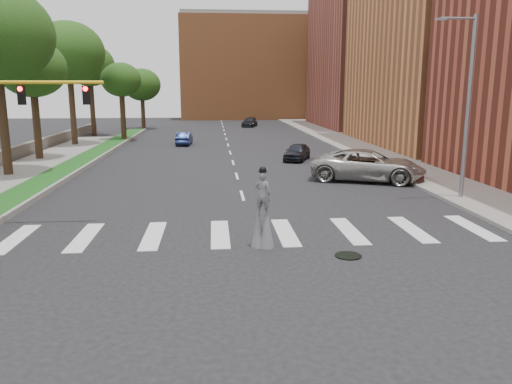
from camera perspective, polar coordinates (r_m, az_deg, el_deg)
The scene contains 21 objects.
ground_plane at distance 18.66m, azimuth -0.12°, elevation -5.60°, with size 160.00×160.00×0.00m, color black.
grass_median at distance 39.43m, azimuth -19.62°, elevation 3.16°, with size 2.00×60.00×0.25m, color #144615.
median_curb at distance 39.17m, azimuth -18.13°, elevation 3.23°, with size 0.20×60.00×0.28m, color gray.
sidewalk_right at distance 45.31m, azimuth 13.13°, elevation 4.53°, with size 5.00×90.00×0.18m, color slate.
stone_wall at distance 42.96m, azimuth -26.12°, elevation 3.87°, with size 0.50×56.00×1.10m, color #5C564F.
manhole at distance 17.29m, azimuth 10.49°, elevation -7.17°, with size 0.90×0.90×0.04m, color black.
building_mid at distance 53.60m, azimuth 22.22°, elevation 17.85°, with size 16.00×22.00×24.00m, color #C8713E.
building_far at distance 75.62m, azimuth 13.63°, elevation 14.83°, with size 16.00×22.00×20.00m, color brown.
building_backdrop at distance 96.10m, azimuth -0.48°, elevation 13.84°, with size 26.00×14.00×18.00m, color #C8713E.
streetlight at distance 26.80m, azimuth 22.95°, elevation 9.42°, with size 2.05×0.20×9.00m.
traffic_signal at distance 22.38m, azimuth -26.86°, elevation 6.88°, with size 5.30×0.23×6.20m.
stilt_performer at distance 17.67m, azimuth 0.76°, elevation -2.84°, with size 0.81×0.65×2.92m.
suv_crossing at distance 31.26m, azimuth 12.68°, elevation 3.00°, with size 3.16×6.84×1.90m, color #A29F99.
car_near at distance 39.38m, azimuth 4.72°, elevation 4.60°, with size 1.58×3.93×1.34m, color black.
car_mid at distance 50.56m, azimuth -8.20°, elevation 6.06°, with size 1.33×3.82×1.26m, color #15214C.
car_far at distance 73.90m, azimuth -0.73°, elevation 7.97°, with size 1.80×4.44×1.29m, color black.
tree_3 at distance 42.42m, azimuth -24.25°, elevation 12.69°, with size 5.13×5.13×9.23m.
tree_4 at distance 52.04m, azimuth -20.66°, elevation 14.68°, with size 6.78×6.78×11.77m.
tree_5 at distance 62.47m, azimuth -18.48°, elevation 13.55°, with size 5.69×5.69×10.60m.
tree_6 at distance 55.45m, azimuth -15.17°, elevation 12.18°, with size 4.17×4.17×8.21m.
tree_7 at distance 71.50m, azimuth -12.92°, elevation 11.83°, with size 5.14×5.14×8.21m.
Camera 1 is at (-1.50, -17.75, 5.58)m, focal length 35.00 mm.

